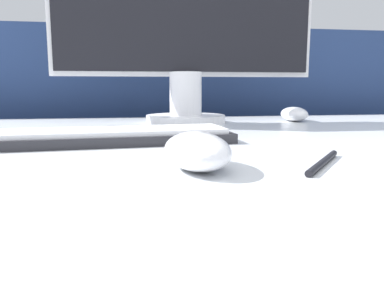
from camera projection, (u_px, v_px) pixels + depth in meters
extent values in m
cube|color=navy|center=(133.00, 173.00, 1.31)|extent=(5.00, 0.03, 1.00)
ellipsoid|color=white|center=(197.00, 151.00, 0.42)|extent=(0.08, 0.13, 0.04)
cube|color=#28282D|center=(104.00, 139.00, 0.62)|extent=(0.44, 0.15, 0.02)
cube|color=white|center=(103.00, 132.00, 0.61)|extent=(0.41, 0.13, 0.01)
cylinder|color=white|center=(186.00, 119.00, 0.98)|extent=(0.21, 0.21, 0.02)
cylinder|color=white|center=(186.00, 94.00, 0.97)|extent=(0.08, 0.08, 0.11)
cube|color=white|center=(185.00, 1.00, 0.94)|extent=(0.67, 0.01, 0.37)
cube|color=black|center=(185.00, 1.00, 0.94)|extent=(0.65, 0.02, 0.35)
ellipsoid|color=white|center=(294.00, 114.00, 1.02)|extent=(0.08, 0.13, 0.04)
cylinder|color=black|center=(323.00, 162.00, 0.45)|extent=(0.10, 0.12, 0.01)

